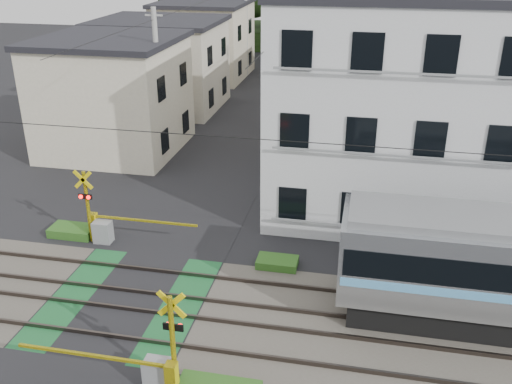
% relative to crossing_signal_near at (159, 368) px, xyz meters
% --- Properties ---
extents(ground, '(120.00, 120.00, 0.00)m').
position_rel_crossing_signal_near_xyz_m(ground, '(-2.59, 3.65, -0.71)').
color(ground, black).
extents(track_bed, '(120.00, 120.00, 0.14)m').
position_rel_crossing_signal_near_xyz_m(track_bed, '(-2.59, 3.65, -0.67)').
color(track_bed, '#47423A').
rests_on(track_bed, ground).
extents(crossing_signal_near, '(4.74, 0.65, 3.09)m').
position_rel_crossing_signal_near_xyz_m(crossing_signal_near, '(0.00, 0.00, 0.00)').
color(crossing_signal_near, yellow).
rests_on(crossing_signal_near, ground).
extents(crossing_signal_far, '(4.74, 0.65, 3.09)m').
position_rel_crossing_signal_near_xyz_m(crossing_signal_far, '(-5.17, 7.31, 0.00)').
color(crossing_signal_far, yellow).
rests_on(crossing_signal_far, ground).
extents(apartment_block, '(10.20, 8.36, 9.30)m').
position_rel_crossing_signal_near_xyz_m(apartment_block, '(5.91, 13.15, 3.94)').
color(apartment_block, silver).
rests_on(apartment_block, ground).
extents(houses_row, '(22.07, 31.35, 6.80)m').
position_rel_crossing_signal_near_xyz_m(houses_row, '(-2.33, 29.57, 2.53)').
color(houses_row, beige).
rests_on(houses_row, ground).
extents(catenary, '(60.00, 5.04, 7.00)m').
position_rel_crossing_signal_near_xyz_m(catenary, '(3.41, 3.69, 2.98)').
color(catenary, '#2D2D33').
rests_on(catenary, ground).
extents(utility_poles, '(7.90, 42.00, 8.00)m').
position_rel_crossing_signal_near_xyz_m(utility_poles, '(-3.64, 26.66, 3.37)').
color(utility_poles, '#A5A5A0').
rests_on(utility_poles, ground).
extents(pedestrian, '(0.61, 0.44, 1.59)m').
position_rel_crossing_signal_near_xyz_m(pedestrian, '(-1.27, 29.73, 0.08)').
color(pedestrian, '#29262F').
rests_on(pedestrian, ground).
extents(weed_patches, '(10.25, 8.80, 0.40)m').
position_rel_crossing_signal_near_xyz_m(weed_patches, '(-0.83, 3.56, -0.53)').
color(weed_patches, '#2D5E1E').
rests_on(weed_patches, ground).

